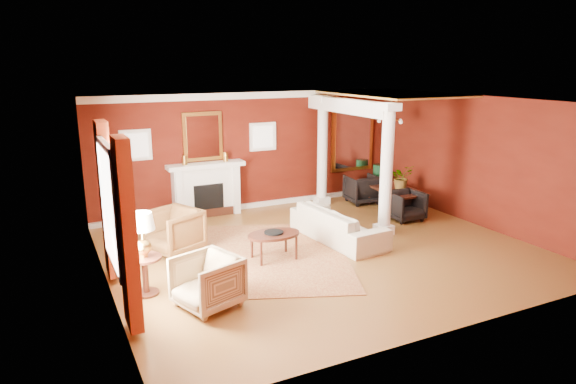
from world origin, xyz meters
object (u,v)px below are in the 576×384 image
sofa (338,219)px  dining_table (398,193)px  side_table (143,241)px  armchair_stripe (207,279)px  armchair_leopard (173,229)px  coffee_table (274,236)px

sofa → dining_table: 2.77m
side_table → dining_table: (6.59, 2.11, -0.45)m
sofa → side_table: size_ratio=1.72×
armchair_stripe → dining_table: size_ratio=0.56×
armchair_leopard → dining_table: armchair_leopard is taller
sofa → armchair_leopard: bearing=71.1°
armchair_leopard → dining_table: 5.75m
sofa → dining_table: size_ratio=1.48×
armchair_leopard → side_table: size_ratio=0.70×
armchair_stripe → dining_table: 6.54m
sofa → armchair_stripe: bearing=112.0°
armchair_leopard → side_table: (-0.85, -1.67, 0.42)m
sofa → armchair_stripe: (-3.35, -1.72, -0.02)m
sofa → side_table: bearing=96.8°
armchair_stripe → side_table: (-0.76, 0.85, 0.45)m
armchair_leopard → armchair_stripe: size_ratio=1.07×
armchair_leopard → armchair_stripe: armchair_leopard is taller
coffee_table → armchair_leopard: bearing=143.2°
coffee_table → dining_table: size_ratio=0.64×
armchair_stripe → side_table: size_ratio=0.65×
coffee_table → dining_table: (4.13, 1.64, -0.03)m
sofa → armchair_leopard: size_ratio=2.48×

